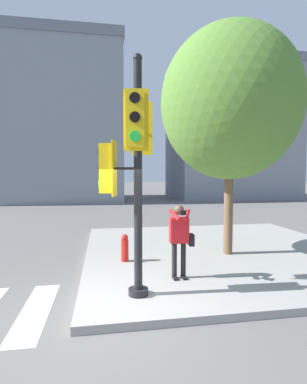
# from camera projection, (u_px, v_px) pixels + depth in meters

# --- Properties ---
(ground_plane) EXTENTS (160.00, 160.00, 0.00)m
(ground_plane) POSITION_uv_depth(u_px,v_px,m) (104.00, 318.00, 5.01)
(ground_plane) COLOR slate
(sidewalk_corner) EXTENTS (8.00, 8.00, 0.15)m
(sidewalk_corner) POSITION_uv_depth(u_px,v_px,m) (221.00, 251.00, 9.03)
(sidewalk_corner) COLOR #9E9B96
(sidewalk_corner) RESTS_ON ground_plane
(traffic_signal_pole) EXTENTS (1.06, 1.44, 4.42)m
(traffic_signal_pole) POSITION_uv_depth(u_px,v_px,m) (132.00, 156.00, 5.46)
(traffic_signal_pole) COLOR black
(traffic_signal_pole) RESTS_ON sidewalk_corner
(person_photographer) EXTENTS (0.58, 0.54, 1.60)m
(person_photographer) POSITION_uv_depth(u_px,v_px,m) (180.00, 235.00, 6.46)
(person_photographer) COLOR black
(person_photographer) RESTS_ON sidewalk_corner
(street_tree) EXTENTS (3.83, 3.83, 6.32)m
(street_tree) POSITION_uv_depth(u_px,v_px,m) (230.00, 103.00, 8.25)
(street_tree) COLOR brown
(street_tree) RESTS_ON sidewalk_corner
(fire_hydrant) EXTENTS (0.19, 0.25, 0.71)m
(fire_hydrant) POSITION_uv_depth(u_px,v_px,m) (125.00, 248.00, 7.74)
(fire_hydrant) COLOR red
(fire_hydrant) RESTS_ON sidewalk_corner
(building_left) EXTENTS (12.96, 10.08, 13.75)m
(building_left) POSITION_uv_depth(u_px,v_px,m) (50.00, 124.00, 27.16)
(building_left) COLOR gray
(building_left) RESTS_ON ground_plane
(building_right) EXTENTS (11.65, 8.27, 13.29)m
(building_right) POSITION_uv_depth(u_px,v_px,m) (229.00, 132.00, 30.17)
(building_right) COLOR gray
(building_right) RESTS_ON ground_plane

